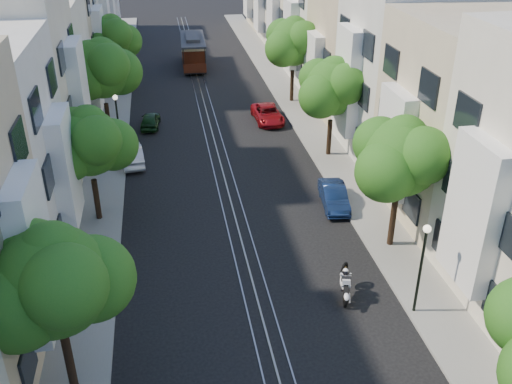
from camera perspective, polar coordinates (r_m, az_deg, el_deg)
name	(u,v)px	position (r m, az deg, el deg)	size (l,w,h in m)	color
ground	(209,119)	(44.31, -4.75, 7.24)	(200.00, 200.00, 0.00)	black
sidewalk_east	(300,113)	(45.41, 4.47, 7.86)	(2.50, 80.00, 0.12)	gray
sidewalk_west	(112,125)	(44.34, -14.18, 6.56)	(2.50, 80.00, 0.12)	gray
rail_left	(202,120)	(44.27, -5.47, 7.20)	(0.06, 80.00, 0.02)	gray
rail_slot	(209,119)	(44.31, -4.75, 7.25)	(0.06, 80.00, 0.02)	gray
rail_right	(216,119)	(44.35, -4.04, 7.30)	(0.06, 80.00, 0.02)	gray
lane_line	(209,119)	(44.31, -4.75, 7.24)	(0.08, 80.00, 0.01)	tan
townhouses_east	(363,46)	(45.17, 10.62, 14.17)	(7.75, 72.00, 12.00)	beige
townhouses_west	(36,61)	(43.41, -21.17, 12.09)	(7.75, 72.00, 11.76)	silver
tree_e_b	(402,159)	(26.99, 14.41, 3.20)	(4.93, 4.08, 6.68)	black
tree_e_c	(333,89)	(36.64, 7.75, 10.20)	(4.84, 3.99, 6.52)	black
tree_e_d	(294,43)	(46.80, 3.82, 14.65)	(5.01, 4.16, 6.85)	black
tree_w_a	(55,284)	(19.18, -19.45, -8.63)	(4.93, 4.08, 6.68)	black
tree_w_b	(90,144)	(29.77, -16.30, 4.61)	(4.72, 3.87, 6.27)	black
tree_w_c	(103,70)	(39.91, -15.09, 11.70)	(5.13, 4.28, 7.09)	black
tree_w_d	(112,39)	(50.65, -14.19, 14.61)	(4.84, 3.99, 6.52)	black
lamp_east	(423,256)	(23.61, 16.32, -6.19)	(0.32, 0.32, 4.16)	black
lamp_west	(117,117)	(37.68, -13.69, 7.34)	(0.32, 0.32, 4.16)	black
sportbike_rider	(345,282)	(25.02, 8.91, -8.93)	(0.78, 1.95, 1.39)	black
cable_car	(193,50)	(58.13, -6.30, 13.97)	(2.56, 7.45, 2.83)	black
parked_car_e_mid	(334,196)	(31.91, 7.81, -0.43)	(1.27, 3.65, 1.20)	#0D1C41
parked_car_e_far	(268,114)	(43.60, 1.18, 7.81)	(1.96, 4.24, 1.18)	maroon
parked_car_w_mid	(132,154)	(37.47, -12.32, 3.69)	(1.32, 3.78, 1.25)	silver
parked_car_w_far	(150,120)	(43.22, -10.53, 7.09)	(1.30, 3.24, 1.10)	#153515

